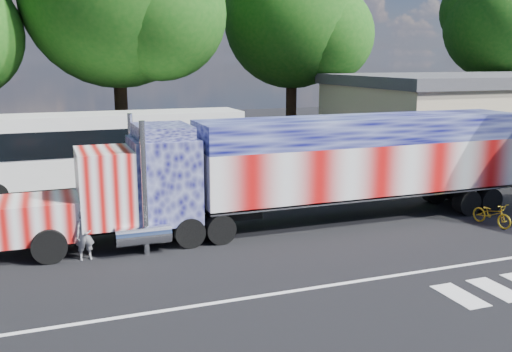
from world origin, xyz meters
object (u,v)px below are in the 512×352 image
object	(u,v)px
semi_truck	(306,167)
bicycle	(492,214)
tree_far_ne	(501,26)
tree_ne_a	(295,20)
coach_bus	(107,152)
woman	(85,235)

from	to	relation	value
semi_truck	bicycle	world-z (taller)	semi_truck
tree_far_ne	tree_ne_a	distance (m)	16.86
coach_bus	woman	size ratio (longest dim) A/B	8.10
woman	tree_far_ne	bearing A→B (deg)	23.41
semi_truck	coach_bus	xyz separation A→B (m)	(-6.31, 8.02, -0.29)
tree_far_ne	tree_ne_a	size ratio (longest dim) A/B	0.98
semi_truck	coach_bus	size ratio (longest dim) A/B	1.58
tree_far_ne	bicycle	bearing A→B (deg)	-132.46
coach_bus	tree_far_ne	xyz separation A→B (m)	(29.81, 8.06, 6.62)
tree_ne_a	coach_bus	bearing A→B (deg)	-148.43
bicycle	tree_far_ne	xyz separation A→B (m)	(17.06, 18.64, 8.07)
woman	tree_far_ne	distance (m)	36.68
semi_truck	woman	world-z (taller)	semi_truck
coach_bus	woman	distance (m)	9.34
bicycle	tree_far_ne	bearing A→B (deg)	38.72
coach_bus	tree_far_ne	distance (m)	31.58
woman	bicycle	bearing A→B (deg)	-11.00
woman	tree_ne_a	world-z (taller)	tree_ne_a
semi_truck	woman	size ratio (longest dim) A/B	12.83
woman	bicycle	size ratio (longest dim) A/B	0.92
woman	tree_ne_a	size ratio (longest dim) A/B	0.12
semi_truck	tree_ne_a	distance (m)	18.42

